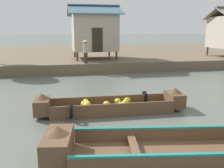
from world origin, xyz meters
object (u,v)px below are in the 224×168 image
Objects in this scene: viewer_boat at (180,148)px; vendor_person at (86,50)px; banana_boat at (111,105)px; stilt_house_mid_left at (94,31)px.

viewer_boat is 3.99× the size of vendor_person.
viewer_boat is (0.94, -3.75, -0.01)m from banana_boat.
stilt_house_mid_left is (0.09, 15.38, 2.67)m from viewer_boat.
banana_boat is 3.87m from viewer_boat.
banana_boat is 8.93m from vendor_person.
stilt_house_mid_left is 3.25m from vendor_person.
viewer_boat is at bearing -75.88° from banana_boat.
viewer_boat reaches higher than banana_boat.
vendor_person is at bearing 94.26° from viewer_boat.
viewer_boat is at bearing -85.74° from vendor_person.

